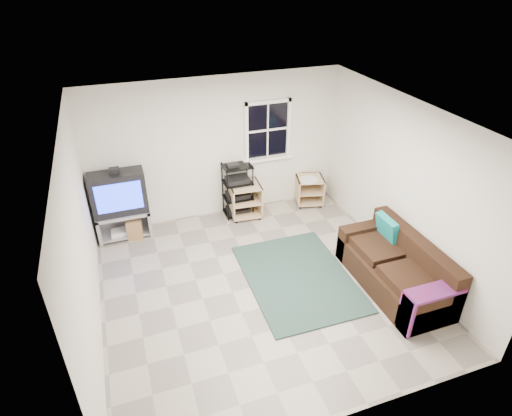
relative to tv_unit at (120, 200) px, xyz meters
name	(u,v)px	position (x,y,z in m)	size (l,w,h in m)	color
room	(268,134)	(2.75, 0.22, 0.75)	(4.60, 4.62, 4.60)	gray
tv_unit	(120,200)	(0.00, 0.00, 0.00)	(0.90, 0.45, 1.32)	#9A99A1
av_rack	(238,193)	(2.10, 0.04, -0.27)	(0.53, 0.38, 1.05)	black
side_table_left	(245,198)	(2.22, 0.00, -0.38)	(0.60, 0.60, 0.65)	tan
side_table_right	(309,188)	(3.56, 0.00, -0.40)	(0.61, 0.61, 0.58)	tan
sofa	(396,269)	(3.69, -2.72, -0.42)	(0.85, 1.92, 0.88)	black
shag_rug	(298,277)	(2.40, -2.08, -0.71)	(1.54, 2.11, 0.02)	#302215
paper_bag	(135,230)	(0.16, -0.15, -0.55)	(0.25, 0.16, 0.36)	olive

